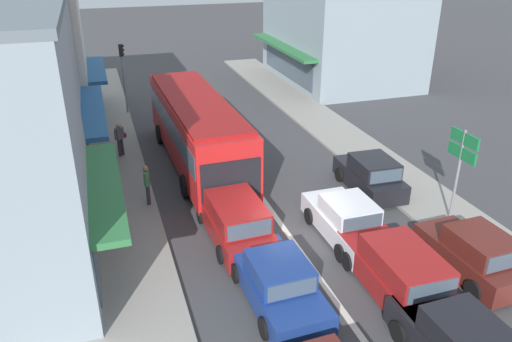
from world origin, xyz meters
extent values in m
plane|color=#3F3F42|center=(0.00, 0.00, 0.00)|extent=(140.00, 140.00, 0.00)
cube|color=silver|center=(0.00, 4.00, 0.00)|extent=(0.20, 28.00, 0.01)
cube|color=gray|center=(-6.80, 6.00, 0.07)|extent=(5.20, 44.00, 0.14)
cube|color=gray|center=(6.20, 6.00, 0.06)|extent=(2.80, 44.00, 0.12)
cube|color=#2D703D|center=(-6.06, 0.81, 2.70)|extent=(1.10, 6.82, 0.20)
cube|color=#425160|center=(-6.48, 0.81, 1.40)|extent=(0.06, 5.93, 1.80)
cube|color=#23568E|center=(-6.21, 8.85, 2.70)|extent=(1.10, 7.75, 0.20)
cube|color=#425160|center=(-6.63, 8.85, 1.40)|extent=(0.06, 6.74, 1.80)
cube|color=silver|center=(-10.20, 16.71, 4.04)|extent=(7.82, 7.08, 8.07)
cube|color=#23568E|center=(-5.84, 16.71, 2.70)|extent=(1.10, 6.51, 0.20)
cube|color=#425160|center=(-6.26, 16.71, 1.40)|extent=(0.06, 5.66, 1.80)
cube|color=#84939E|center=(11.50, 19.81, 4.40)|extent=(8.09, 11.28, 8.81)
cube|color=#2D703D|center=(7.00, 19.81, 2.70)|extent=(1.10, 10.38, 0.20)
cube|color=#425160|center=(7.42, 19.81, 1.40)|extent=(0.06, 9.03, 1.80)
cube|color=red|center=(-1.78, 7.51, 1.76)|extent=(2.75, 10.85, 2.70)
cube|color=#425160|center=(-1.78, 7.51, 2.16)|extent=(2.78, 10.42, 0.90)
cube|color=black|center=(-1.66, 2.08, 1.56)|extent=(2.25, 0.11, 1.76)
cube|color=maroon|center=(-1.78, 7.51, 3.17)|extent=(2.60, 9.99, 0.12)
cylinder|color=black|center=(-3.11, 10.83, 0.48)|extent=(0.28, 0.97, 0.96)
cylinder|color=black|center=(-0.61, 10.89, 0.48)|extent=(0.28, 0.97, 0.96)
cylinder|color=black|center=(-2.96, 4.52, 0.48)|extent=(0.28, 0.97, 0.96)
cylinder|color=black|center=(-0.46, 4.57, 0.48)|extent=(0.28, 0.97, 0.96)
cube|color=silver|center=(1.88, -0.26, 0.51)|extent=(1.73, 4.20, 0.72)
cube|color=silver|center=(1.88, -0.36, 1.17)|extent=(1.56, 1.80, 0.60)
cube|color=#425160|center=(1.88, 0.56, 1.17)|extent=(1.44, 0.06, 0.51)
cube|color=#425160|center=(1.88, -1.28, 1.17)|extent=(1.40, 0.06, 0.48)
cylinder|color=black|center=(1.02, 1.00, 0.31)|extent=(0.18, 0.62, 0.62)
cylinder|color=black|center=(2.74, 1.00, 0.31)|extent=(0.18, 0.62, 0.62)
cylinder|color=black|center=(1.02, -1.52, 0.31)|extent=(0.18, 0.62, 0.62)
cylinder|color=black|center=(2.74, -1.52, 0.31)|extent=(0.18, 0.62, 0.62)
cube|color=navy|center=(-1.62, -2.75, 0.51)|extent=(1.83, 4.24, 0.72)
cube|color=navy|center=(-1.62, -2.85, 1.17)|extent=(1.61, 1.84, 0.60)
cube|color=#425160|center=(-1.65, -1.93, 1.17)|extent=(1.44, 0.10, 0.51)
cube|color=#425160|center=(-1.60, -3.77, 1.17)|extent=(1.41, 0.10, 0.48)
cylinder|color=black|center=(-2.52, -1.51, 0.31)|extent=(0.20, 0.62, 0.62)
cylinder|color=black|center=(-0.80, -1.47, 0.31)|extent=(0.20, 0.62, 0.62)
cylinder|color=black|center=(-2.45, -4.03, 0.31)|extent=(0.20, 0.62, 0.62)
cylinder|color=black|center=(-0.73, -3.99, 0.31)|extent=(0.20, 0.62, 0.62)
cube|color=black|center=(1.69, -6.64, 1.22)|extent=(1.58, 1.95, 0.64)
cube|color=#425160|center=(1.66, -5.67, 1.22)|extent=(1.40, 0.10, 0.54)
cylinder|color=black|center=(0.83, -5.25, 0.31)|extent=(0.20, 0.63, 0.62)
cylinder|color=black|center=(2.47, -5.20, 0.31)|extent=(0.20, 0.63, 0.62)
cube|color=maroon|center=(1.89, -3.37, 0.52)|extent=(1.86, 4.54, 0.76)
cube|color=maroon|center=(1.88, -3.72, 1.24)|extent=(1.70, 2.64, 0.68)
cube|color=#425160|center=(1.91, -2.40, 1.24)|extent=(1.51, 0.09, 0.58)
cube|color=#425160|center=(1.85, -5.04, 1.24)|extent=(1.48, 0.09, 0.54)
cylinder|color=black|center=(1.04, -2.01, 0.31)|extent=(0.19, 0.62, 0.62)
cylinder|color=black|center=(2.80, -2.04, 0.31)|extent=(0.19, 0.62, 0.62)
cylinder|color=black|center=(0.98, -4.70, 0.31)|extent=(0.19, 0.62, 0.62)
cylinder|color=black|center=(2.74, -4.74, 0.31)|extent=(0.19, 0.62, 0.62)
cube|color=maroon|center=(-1.88, 0.98, 0.52)|extent=(1.91, 4.56, 0.76)
cube|color=maroon|center=(-1.87, 0.63, 1.24)|extent=(1.73, 2.65, 0.68)
cube|color=#425160|center=(-1.91, 1.95, 1.24)|extent=(1.51, 0.11, 0.58)
cube|color=#425160|center=(-1.82, -0.69, 1.24)|extent=(1.48, 0.11, 0.54)
cylinder|color=black|center=(-2.80, 2.30, 0.31)|extent=(0.20, 0.63, 0.62)
cylinder|color=black|center=(-1.05, 2.36, 0.31)|extent=(0.20, 0.63, 0.62)
cylinder|color=black|center=(-2.71, -0.40, 0.31)|extent=(0.20, 0.63, 0.62)
cylinder|color=black|center=(-0.95, -0.34, 0.31)|extent=(0.20, 0.63, 0.62)
cube|color=#561E19|center=(4.64, -3.28, 0.52)|extent=(1.77, 3.76, 0.76)
cube|color=#561E19|center=(4.65, -3.58, 1.22)|extent=(1.59, 1.95, 0.64)
cube|color=#425160|center=(4.61, -2.61, 1.22)|extent=(1.40, 0.11, 0.54)
cube|color=#425160|center=(4.68, -4.55, 1.22)|extent=(1.37, 0.11, 0.51)
cylinder|color=black|center=(3.78, -2.20, 0.31)|extent=(0.20, 0.63, 0.62)
cylinder|color=black|center=(5.41, -2.14, 0.31)|extent=(0.20, 0.63, 0.62)
cylinder|color=black|center=(3.86, -4.42, 0.31)|extent=(0.20, 0.63, 0.62)
cube|color=black|center=(4.48, 2.77, 0.52)|extent=(1.77, 3.76, 0.76)
cube|color=black|center=(4.46, 2.47, 1.22)|extent=(1.59, 1.95, 0.64)
cube|color=#425160|center=(4.50, 3.44, 1.22)|extent=(1.40, 0.11, 0.54)
cube|color=#425160|center=(4.43, 1.50, 1.22)|extent=(1.37, 0.11, 0.51)
cylinder|color=black|center=(3.70, 3.91, 0.31)|extent=(0.20, 0.63, 0.62)
cylinder|color=black|center=(5.33, 3.85, 0.31)|extent=(0.20, 0.63, 0.62)
cylinder|color=black|center=(3.62, 1.69, 0.31)|extent=(0.20, 0.63, 0.62)
cylinder|color=black|center=(5.25, 1.63, 0.31)|extent=(0.20, 0.63, 0.62)
cylinder|color=gray|center=(-4.30, 16.09, 2.10)|extent=(0.12, 0.12, 4.20)
cube|color=black|center=(-4.30, 16.09, 3.85)|extent=(0.24, 0.24, 0.68)
sphere|color=black|center=(-4.16, 16.09, 4.08)|extent=(0.13, 0.13, 0.13)
sphere|color=black|center=(-4.16, 16.09, 3.86)|extent=(0.13, 0.13, 0.13)
sphere|color=green|center=(-4.16, 16.09, 3.64)|extent=(0.13, 0.13, 0.13)
cylinder|color=gray|center=(6.11, -0.41, 1.80)|extent=(0.10, 0.10, 3.60)
cube|color=#19753D|center=(6.11, -0.43, 3.30)|extent=(0.08, 1.40, 0.44)
cube|color=white|center=(6.16, -0.43, 3.30)|extent=(0.01, 1.10, 0.10)
cube|color=#19753D|center=(6.11, -0.43, 2.75)|extent=(0.08, 1.40, 0.44)
cube|color=white|center=(6.16, -0.43, 2.75)|extent=(0.01, 1.10, 0.10)
cylinder|color=#333338|center=(-5.21, 9.39, 0.56)|extent=(0.14, 0.14, 0.84)
cylinder|color=#333338|center=(-5.07, 9.50, 0.56)|extent=(0.14, 0.14, 0.84)
cube|color=slate|center=(-5.14, 9.44, 1.26)|extent=(0.42, 0.40, 0.56)
sphere|color=tan|center=(-5.14, 9.44, 1.66)|extent=(0.22, 0.22, 0.22)
cylinder|color=slate|center=(-5.33, 9.29, 1.26)|extent=(0.09, 0.09, 0.54)
cylinder|color=slate|center=(-4.96, 9.60, 1.26)|extent=(0.09, 0.09, 0.54)
cube|color=maroon|center=(-4.92, 9.66, 1.08)|extent=(0.23, 0.25, 0.22)
cylinder|color=#333338|center=(-4.47, 4.24, 0.56)|extent=(0.14, 0.14, 0.84)
cylinder|color=#333338|center=(-4.49, 4.06, 0.56)|extent=(0.14, 0.14, 0.84)
cube|color=#478951|center=(-4.48, 4.15, 1.26)|extent=(0.26, 0.38, 0.56)
sphere|color=#9E7051|center=(-4.48, 4.15, 1.66)|extent=(0.22, 0.22, 0.22)
cylinder|color=#478951|center=(-4.45, 4.38, 1.26)|extent=(0.09, 0.09, 0.54)
cylinder|color=#478951|center=(-4.51, 3.91, 1.26)|extent=(0.09, 0.09, 0.54)
camera|label=1|loc=(-5.79, -13.60, 9.59)|focal=35.00mm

